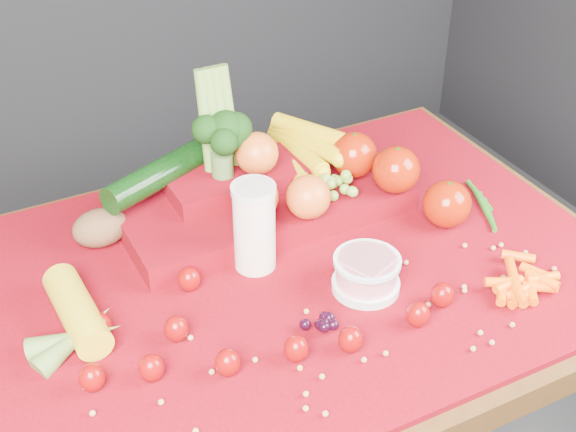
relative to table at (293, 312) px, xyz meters
name	(u,v)px	position (x,y,z in m)	size (l,w,h in m)	color
table	(293,312)	(0.00, 0.00, 0.00)	(1.10, 0.80, 0.75)	#381F0C
red_cloth	(293,267)	(0.00, 0.00, 0.10)	(1.05, 0.75, 0.01)	maroon
milk_glass	(254,224)	(-0.06, 0.03, 0.19)	(0.07, 0.07, 0.16)	#F2DFD3
yogurt_bowl	(366,273)	(0.08, -0.11, 0.14)	(0.11, 0.11, 0.06)	silver
strawberry_scatter	(247,331)	(-0.15, -0.14, 0.13)	(0.58, 0.28, 0.05)	maroon
dark_grape_cluster	(320,326)	(-0.04, -0.17, 0.12)	(0.06, 0.05, 0.03)	black
soybean_scatter	(355,335)	(0.00, -0.20, 0.11)	(0.84, 0.24, 0.01)	tan
corn_ear	(76,330)	(-0.37, -0.01, 0.13)	(0.19, 0.23, 0.06)	gold
potato	(100,228)	(-0.27, 0.21, 0.14)	(0.10, 0.07, 0.07)	brown
baby_carrot_pile	(510,276)	(0.29, -0.21, 0.12)	(0.17, 0.17, 0.03)	#F05908
green_bean_pile	(483,205)	(0.39, -0.01, 0.11)	(0.14, 0.12, 0.01)	#206116
produce_mound	(280,184)	(0.05, 0.15, 0.17)	(0.61, 0.38, 0.27)	maroon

